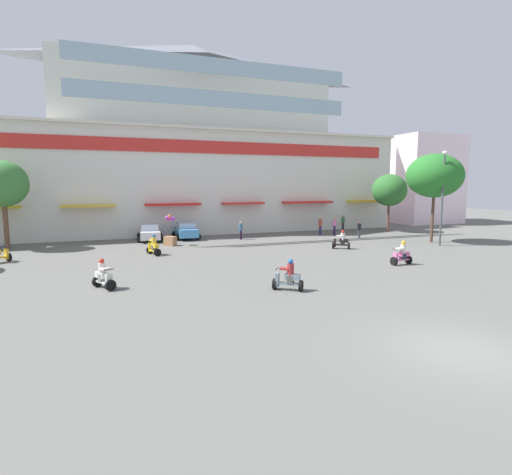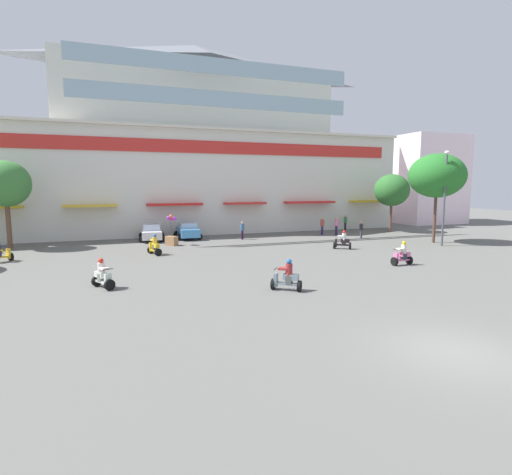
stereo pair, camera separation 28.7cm
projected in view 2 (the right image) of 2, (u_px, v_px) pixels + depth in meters
ground_plane at (280, 268)px, 24.00m from camera, size 128.00×128.00×0.00m
colonial_building at (198, 151)px, 43.66m from camera, size 42.92×14.56×19.49m
flank_building_right at (422, 180)px, 53.03m from camera, size 8.29×8.00×11.10m
plaza_tree_0 at (5, 184)px, 30.44m from camera, size 3.56×3.41×6.72m
plaza_tree_1 at (392, 190)px, 42.05m from camera, size 3.50×3.71×6.02m
plaza_tree_3 at (437, 176)px, 34.00m from camera, size 4.83×4.44×7.51m
parked_car_0 at (152, 232)px, 35.97m from camera, size 2.49×4.52×1.48m
parked_car_1 at (188, 230)px, 37.20m from camera, size 2.35×4.02×1.48m
scooter_rider_0 at (0, 253)px, 25.77m from camera, size 1.41×1.31×1.50m
scooter_rider_1 at (287, 278)px, 18.82m from camera, size 1.42×1.28×1.51m
scooter_rider_2 at (154, 246)px, 28.53m from camera, size 0.91×1.49×1.50m
scooter_rider_4 at (103, 276)px, 19.25m from camera, size 1.10×1.41×1.45m
scooter_rider_5 at (343, 241)px, 31.11m from camera, size 1.37×1.22×1.46m
scooter_rider_6 at (402, 255)px, 24.86m from camera, size 1.34×0.58×1.48m
pedestrian_0 at (322, 225)px, 39.79m from camera, size 0.45×0.45×1.74m
pedestrian_1 at (361, 229)px, 37.50m from camera, size 0.46×0.46×1.55m
pedestrian_2 at (345, 222)px, 43.72m from camera, size 0.43×0.43×1.70m
pedestrian_3 at (336, 225)px, 39.72m from camera, size 0.42×0.42×1.74m
pedestrian_4 at (242, 229)px, 36.56m from camera, size 0.48×0.48×1.63m
streetlamp_near at (445, 192)px, 32.26m from camera, size 0.40×0.40×7.57m
balloon_vendor_cart at (171, 234)px, 32.93m from camera, size 1.06×1.06×2.54m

